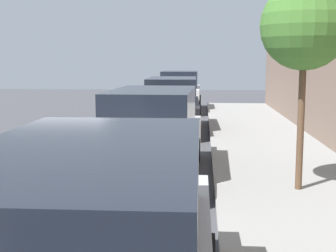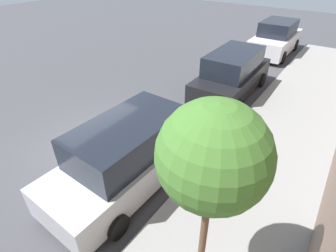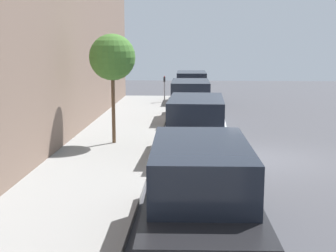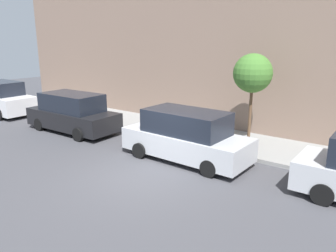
# 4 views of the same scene
# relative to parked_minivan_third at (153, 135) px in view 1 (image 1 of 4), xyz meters

# --- Properties ---
(ground_plane) EXTENTS (60.00, 60.00, 0.00)m
(ground_plane) POSITION_rel_parked_minivan_third_xyz_m (-2.20, 0.24, -0.92)
(ground_plane) COLOR #424247
(sidewalk) EXTENTS (3.18, 32.00, 0.15)m
(sidewalk) POSITION_rel_parked_minivan_third_xyz_m (2.89, 0.24, -0.85)
(sidewalk) COLOR gray
(sidewalk) RESTS_ON ground_plane
(parked_minivan_third) EXTENTS (2.03, 4.95, 1.90)m
(parked_minivan_third) POSITION_rel_parked_minivan_third_xyz_m (0.00, 0.00, 0.00)
(parked_minivan_third) COLOR #B7BABF
(parked_minivan_third) RESTS_ON ground_plane
(parked_minivan_fourth) EXTENTS (2.02, 4.94, 1.90)m
(parked_minivan_fourth) POSITION_rel_parked_minivan_third_xyz_m (-0.03, 6.65, -0.00)
(parked_minivan_fourth) COLOR black
(parked_minivan_fourth) RESTS_ON ground_plane
(parked_suv_fifth) EXTENTS (2.08, 4.80, 1.98)m
(parked_suv_fifth) POSITION_rel_parked_minivan_third_xyz_m (-0.09, 13.36, 0.01)
(parked_suv_fifth) COLOR silver
(parked_suv_fifth) RESTS_ON ground_plane
(street_tree) EXTENTS (1.58, 1.58, 3.75)m
(street_tree) POSITION_rel_parked_minivan_third_xyz_m (2.85, -1.29, 2.17)
(street_tree) COLOR brown
(street_tree) RESTS_ON sidewalk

